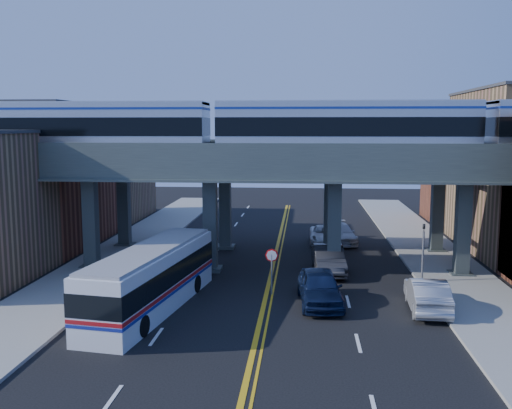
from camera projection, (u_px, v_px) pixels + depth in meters
ground at (262, 311)px, 29.21m from camera, size 120.00×120.00×0.00m
sidewalk_west at (110, 260)px, 40.05m from camera, size 5.00×70.00×0.16m
sidewalk_east at (445, 267)px, 38.11m from camera, size 5.00×70.00×0.16m
building_west_b at (48, 175)px, 45.83m from camera, size 8.00×14.00×11.00m
building_west_c at (105, 179)px, 58.87m from camera, size 8.00×10.00×8.00m
building_east_c at (473, 177)px, 55.68m from camera, size 8.00×10.00×9.00m
elevated_viaduct_near at (272, 173)px, 36.24m from camera, size 52.00×3.60×7.40m
elevated_viaduct_far at (277, 166)px, 43.15m from camera, size 52.00×3.60×7.40m
transit_train at (346, 127)px, 35.46m from camera, size 49.48×3.10×3.62m
stop_sign at (272, 264)px, 31.91m from camera, size 0.76×0.09×2.63m
traffic_signal at (423, 246)px, 34.05m from camera, size 0.15×0.18×4.10m
transit_bus at (152, 279)px, 29.39m from camera, size 4.41×12.24×3.08m
car_lane_a at (320, 287)px, 30.24m from camera, size 2.62×5.60×1.85m
car_lane_b at (329, 259)px, 36.81m from camera, size 2.18×5.44×1.76m
car_lane_c at (324, 235)px, 46.07m from camera, size 2.35×5.09×1.41m
car_lane_d at (340, 233)px, 46.39m from camera, size 2.86×5.57×1.55m
car_parked_curb at (427, 294)px, 29.24m from camera, size 2.07×5.24×1.70m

